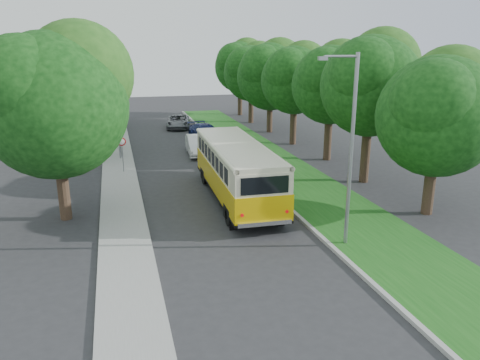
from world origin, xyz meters
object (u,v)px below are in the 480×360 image
object	(u,v)px
vintage_bus	(237,172)
car_white	(198,145)
car_blue	(206,132)
lamppost_far	(115,104)
car_grey	(178,122)
car_silver	(231,156)
lamppost_near	(350,146)

from	to	relation	value
vintage_bus	car_white	xyz separation A→B (m)	(-0.08, 11.60, -0.87)
vintage_bus	car_blue	distance (m)	17.30
lamppost_far	car_grey	xyz separation A→B (m)	(6.16, 12.61, -3.44)
lamppost_far	car_silver	world-z (taller)	lamppost_far
car_white	car_grey	distance (m)	12.43
car_blue	car_white	bearing A→B (deg)	-119.12
lamppost_far	vintage_bus	world-z (taller)	lamppost_far
lamppost_far	car_silver	bearing A→B (deg)	-27.20
lamppost_near	lamppost_far	distance (m)	20.53
lamppost_near	car_grey	xyz separation A→B (m)	(-2.74, 31.11, -3.69)
lamppost_near	lamppost_far	size ratio (longest dim) A/B	1.07
lamppost_near	vintage_bus	world-z (taller)	lamppost_near
lamppost_near	car_blue	xyz separation A→B (m)	(-1.21, 24.29, -3.67)
vintage_bus	car_white	distance (m)	11.63
car_white	car_blue	world-z (taller)	car_white
lamppost_near	car_grey	size ratio (longest dim) A/B	1.64
car_grey	car_silver	bearing A→B (deg)	-75.39
lamppost_far	vintage_bus	distance (m)	13.16
lamppost_far	car_blue	size ratio (longest dim) A/B	1.55
lamppost_near	vintage_bus	distance (m)	8.12
lamppost_far	car_grey	size ratio (longest dim) A/B	1.54
lamppost_far	car_blue	xyz separation A→B (m)	(7.70, 5.79, -3.41)
car_white	car_blue	bearing A→B (deg)	76.31
lamppost_far	car_grey	world-z (taller)	lamppost_far
vintage_bus	car_grey	distance (m)	24.04
lamppost_near	car_silver	xyz separation A→B (m)	(-1.29, 14.59, -3.64)
car_blue	car_silver	bearing A→B (deg)	-102.61
vintage_bus	car_white	size ratio (longest dim) A/B	2.39
car_white	car_grey	bearing A→B (deg)	92.49
lamppost_far	car_silver	xyz separation A→B (m)	(7.62, -3.91, -3.39)
lamppost_near	car_white	world-z (taller)	lamppost_near
car_blue	lamppost_far	bearing A→B (deg)	-155.19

